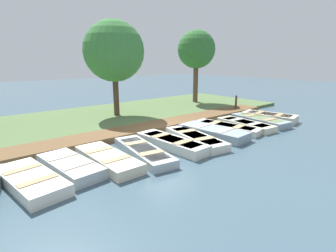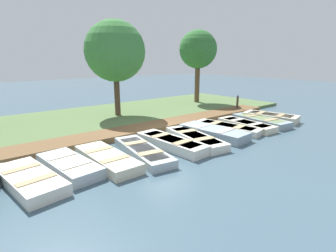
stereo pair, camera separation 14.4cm
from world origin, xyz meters
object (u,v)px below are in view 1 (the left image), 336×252
object	(u,v)px
rowboat_4	(143,151)
rowboat_9	(245,124)
rowboat_3	(108,159)
rowboat_2	(70,166)
mooring_post_far	(236,103)
rowboat_1	(31,180)
rowboat_5	(171,143)
rowboat_10	(260,120)
rowboat_8	(227,127)
rowboat_11	(269,117)
rowboat_6	(195,138)
rowboat_7	(213,132)
park_tree_center	(196,50)
park_tree_left	(114,51)

from	to	relation	value
rowboat_4	rowboat_9	distance (m)	6.55
rowboat_3	rowboat_2	bearing A→B (deg)	-100.16
mooring_post_far	rowboat_1	bearing A→B (deg)	-78.07
rowboat_5	rowboat_10	xyz separation A→B (m)	(0.05, 6.54, -0.02)
rowboat_8	rowboat_11	bearing A→B (deg)	76.68
rowboat_4	rowboat_5	distance (m)	1.39
rowboat_2	rowboat_6	xyz separation A→B (m)	(0.42, 5.34, -0.02)
rowboat_1	mooring_post_far	bearing A→B (deg)	94.42
rowboat_2	rowboat_11	distance (m)	11.70
rowboat_5	rowboat_7	world-z (taller)	rowboat_7
park_tree_center	rowboat_1	bearing A→B (deg)	-63.51
rowboat_2	rowboat_7	distance (m)	6.61
rowboat_3	park_tree_center	world-z (taller)	park_tree_center
rowboat_8	rowboat_1	bearing A→B (deg)	-98.88
mooring_post_far	rowboat_10	bearing A→B (deg)	-32.45
rowboat_2	rowboat_4	size ratio (longest dim) A/B	0.79
rowboat_8	park_tree_center	distance (m)	9.09
rowboat_4	rowboat_6	bearing A→B (deg)	97.02
rowboat_6	rowboat_10	distance (m)	5.24
rowboat_5	rowboat_7	bearing A→B (deg)	85.93
rowboat_2	rowboat_10	size ratio (longest dim) A/B	0.84
rowboat_8	park_tree_center	bearing A→B (deg)	135.56
rowboat_2	rowboat_10	distance (m)	10.59
rowboat_3	rowboat_5	distance (m)	2.81
rowboat_6	mooring_post_far	size ratio (longest dim) A/B	3.17
rowboat_1	rowboat_4	distance (m)	3.89
rowboat_1	rowboat_3	bearing A→B (deg)	84.24
rowboat_1	rowboat_5	world-z (taller)	rowboat_5
rowboat_10	rowboat_5	bearing A→B (deg)	-83.41
rowboat_6	rowboat_11	size ratio (longest dim) A/B	1.14
rowboat_5	park_tree_left	size ratio (longest dim) A/B	0.60
rowboat_7	park_tree_left	bearing A→B (deg)	-171.67
rowboat_1	rowboat_3	world-z (taller)	same
rowboat_4	rowboat_11	bearing A→B (deg)	99.06
rowboat_9	park_tree_center	size ratio (longest dim) A/B	0.56
rowboat_4	rowboat_5	bearing A→B (deg)	98.27
rowboat_11	rowboat_2	bearing A→B (deg)	-103.33
park_tree_left	rowboat_6	bearing A→B (deg)	1.89
rowboat_9	rowboat_11	bearing A→B (deg)	95.99
rowboat_7	rowboat_9	bearing A→B (deg)	85.11
rowboat_8	rowboat_9	size ratio (longest dim) A/B	1.11
rowboat_7	mooring_post_far	bearing A→B (deg)	112.28
rowboat_9	rowboat_10	world-z (taller)	rowboat_10
rowboat_5	park_tree_left	xyz separation A→B (m)	(-6.40, 1.09, 3.77)
rowboat_5	rowboat_10	distance (m)	6.54
rowboat_3	mooring_post_far	size ratio (longest dim) A/B	2.76
rowboat_2	rowboat_5	size ratio (longest dim) A/B	0.83
rowboat_7	rowboat_9	distance (m)	2.60
rowboat_1	rowboat_2	distance (m)	1.27
rowboat_1	park_tree_left	distance (m)	9.76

